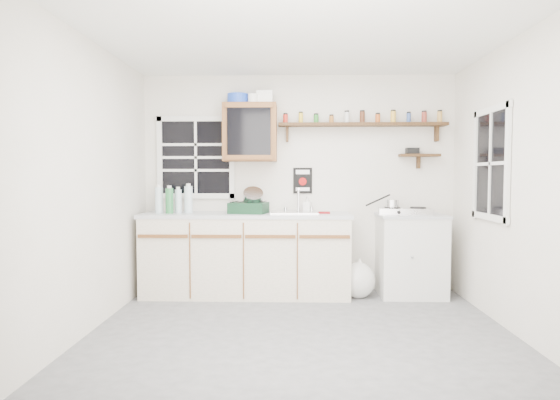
{
  "coord_description": "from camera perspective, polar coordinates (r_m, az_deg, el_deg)",
  "views": [
    {
      "loc": [
        -0.08,
        -3.87,
        1.34
      ],
      "look_at": [
        -0.19,
        0.55,
        1.11
      ],
      "focal_mm": 30.0,
      "sensor_mm": 36.0,
      "label": 1
    }
  ],
  "objects": [
    {
      "name": "sink",
      "position": [
        5.19,
        1.76,
        -1.51
      ],
      "size": [
        0.52,
        0.44,
        0.29
      ],
      "color": "silver",
      "rests_on": "main_cabinet"
    },
    {
      "name": "rag",
      "position": [
        5.19,
        5.4,
        -1.54
      ],
      "size": [
        0.13,
        0.11,
        0.02
      ],
      "primitive_type": "cube",
      "rotation": [
        0.0,
        0.0,
        -0.03
      ],
      "color": "maroon",
      "rests_on": "main_cabinet"
    },
    {
      "name": "warning_sign",
      "position": [
        5.46,
        2.78,
        2.38
      ],
      "size": [
        0.22,
        0.02,
        0.3
      ],
      "color": "black",
      "rests_on": "wall_back"
    },
    {
      "name": "soap_bottle",
      "position": [
        5.4,
        3.32,
        -0.52
      ],
      "size": [
        0.1,
        0.1,
        0.18
      ],
      "primitive_type": "imported",
      "rotation": [
        0.0,
        0.0,
        -0.27
      ],
      "color": "white",
      "rests_on": "main_cabinet"
    },
    {
      "name": "secondary_shelf",
      "position": [
        5.59,
        16.38,
        5.31
      ],
      "size": [
        0.45,
        0.16,
        0.24
      ],
      "color": "black",
      "rests_on": "wall_back"
    },
    {
      "name": "window_right",
      "position": [
        4.8,
        24.34,
        4.06
      ],
      "size": [
        0.03,
        0.78,
        1.08
      ],
      "color": "black",
      "rests_on": "wall_back"
    },
    {
      "name": "dish_rack",
      "position": [
        5.19,
        -3.68,
        -0.57
      ],
      "size": [
        0.45,
        0.38,
        0.3
      ],
      "rotation": [
        0.0,
        0.0,
        -0.21
      ],
      "color": "black",
      "rests_on": "main_cabinet"
    },
    {
      "name": "window_back",
      "position": [
        5.58,
        -10.22,
        5.12
      ],
      "size": [
        0.93,
        0.03,
        0.98
      ],
      "color": "black",
      "rests_on": "wall_back"
    },
    {
      "name": "room",
      "position": [
        3.87,
        2.59,
        1.68
      ],
      "size": [
        3.64,
        3.24,
        2.54
      ],
      "color": "#515154",
      "rests_on": "ground"
    },
    {
      "name": "main_cabinet",
      "position": [
        5.27,
        -4.13,
        -6.59
      ],
      "size": [
        2.31,
        0.63,
        0.92
      ],
      "color": "#BDB49D",
      "rests_on": "floor"
    },
    {
      "name": "water_bottles",
      "position": [
        5.35,
        -12.81,
        0.01
      ],
      "size": [
        0.4,
        0.19,
        0.33
      ],
      "color": "silver",
      "rests_on": "main_cabinet"
    },
    {
      "name": "upper_cabinet_clutter",
      "position": [
        5.41,
        -3.86,
        12.25
      ],
      "size": [
        0.51,
        0.24,
        0.14
      ],
      "color": "#1B3FB4",
      "rests_on": "upper_cabinet"
    },
    {
      "name": "upper_cabinet",
      "position": [
        5.36,
        -3.66,
        8.2
      ],
      "size": [
        0.6,
        0.32,
        0.65
      ],
      "color": "brown",
      "rests_on": "wall_back"
    },
    {
      "name": "hotplate",
      "position": [
        5.34,
        15.0,
        -1.3
      ],
      "size": [
        0.6,
        0.38,
        0.08
      ],
      "rotation": [
        0.0,
        0.0,
        -0.13
      ],
      "color": "silver",
      "rests_on": "right_cabinet"
    },
    {
      "name": "spice_shelf",
      "position": [
        5.48,
        10.13,
        9.18
      ],
      "size": [
        1.91,
        0.18,
        0.35
      ],
      "color": "black",
      "rests_on": "wall_back"
    },
    {
      "name": "saucepan",
      "position": [
        5.31,
        13.43,
        -0.44
      ],
      "size": [
        0.35,
        0.23,
        0.16
      ],
      "rotation": [
        0.0,
        0.0,
        -0.54
      ],
      "color": "silver",
      "rests_on": "hotplate"
    },
    {
      "name": "right_cabinet",
      "position": [
        5.44,
        15.66,
        -6.46
      ],
      "size": [
        0.73,
        0.57,
        0.91
      ],
      "color": "silver",
      "rests_on": "floor"
    },
    {
      "name": "trash_bag",
      "position": [
        5.27,
        9.48,
        -9.58
      ],
      "size": [
        0.4,
        0.36,
        0.46
      ],
      "color": "silver",
      "rests_on": "floor"
    }
  ]
}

